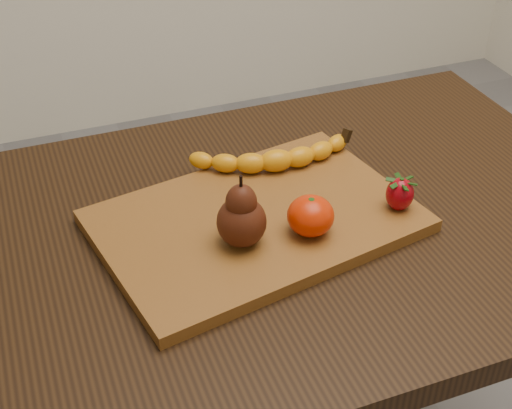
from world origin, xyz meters
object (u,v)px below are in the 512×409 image
object	(u,v)px
table	(296,264)
mandarin	(311,216)
cutting_board	(256,221)
pear	(241,210)

from	to	relation	value
table	mandarin	xyz separation A→B (m)	(-0.01, -0.07, 0.15)
table	mandarin	bearing A→B (deg)	-100.73
cutting_board	mandarin	world-z (taller)	mandarin
cutting_board	mandarin	bearing A→B (deg)	-57.92
table	cutting_board	bearing A→B (deg)	-177.36
pear	mandarin	size ratio (longest dim) A/B	1.62
cutting_board	mandarin	xyz separation A→B (m)	(0.06, -0.06, 0.04)
pear	cutting_board	bearing A→B (deg)	51.04
cutting_board	mandarin	size ratio (longest dim) A/B	6.76
cutting_board	pear	distance (m)	0.09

